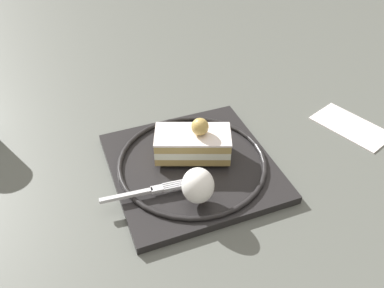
{
  "coord_description": "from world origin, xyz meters",
  "views": [
    {
      "loc": [
        0.17,
        0.37,
        0.4
      ],
      "look_at": [
        -0.02,
        -0.01,
        0.05
      ],
      "focal_mm": 37.7,
      "sensor_mm": 36.0,
      "label": 1
    }
  ],
  "objects": [
    {
      "name": "whipped_cream_dollop",
      "position": [
        0.01,
        0.06,
        0.04
      ],
      "size": [
        0.04,
        0.04,
        0.05
      ],
      "primitive_type": "ellipsoid",
      "color": "white",
      "rests_on": "dessert_plate"
    },
    {
      "name": "fork",
      "position": [
        0.06,
        0.02,
        0.02
      ],
      "size": [
        0.11,
        0.03,
        0.0
      ],
      "color": "silver",
      "rests_on": "dessert_plate"
    },
    {
      "name": "cake_slice",
      "position": [
        -0.03,
        -0.02,
        0.04
      ],
      "size": [
        0.12,
        0.1,
        0.06
      ],
      "color": "tan",
      "rests_on": "dessert_plate"
    },
    {
      "name": "dessert_plate",
      "position": [
        -0.02,
        -0.01,
        0.01
      ],
      "size": [
        0.25,
        0.25,
        0.02
      ],
      "color": "black",
      "rests_on": "ground_plane"
    },
    {
      "name": "ground_plane",
      "position": [
        0.0,
        0.0,
        0.0
      ],
      "size": [
        2.4,
        2.4,
        0.0
      ],
      "primitive_type": "plane",
      "color": "#555852"
    },
    {
      "name": "folded_napkin",
      "position": [
        -0.3,
        0.03,
        0.0
      ],
      "size": [
        0.09,
        0.13,
        0.0
      ],
      "primitive_type": "cube",
      "rotation": [
        0.0,
        0.0,
        1.81
      ],
      "color": "white",
      "rests_on": "ground_plane"
    }
  ]
}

